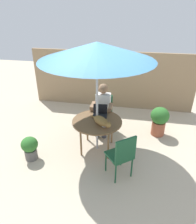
{
  "coord_description": "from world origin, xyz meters",
  "views": [
    {
      "loc": [
        0.7,
        -3.59,
        2.82
      ],
      "look_at": [
        0.0,
        0.1,
        0.85
      ],
      "focal_mm": 33.2,
      "sensor_mm": 36.0,
      "label": 1
    }
  ],
  "objects_px": {
    "laptop": "(100,112)",
    "potted_plant_near_fence": "(30,147)",
    "person_seated": "(103,107)",
    "chair_occupied": "(104,110)",
    "patio_table": "(97,123)",
    "chair_empty": "(122,154)",
    "potted_plant_by_chair": "(159,120)",
    "cat": "(102,122)",
    "patio_umbrella": "(97,51)"
  },
  "relations": [
    {
      "from": "laptop",
      "to": "potted_plant_by_chair",
      "type": "height_order",
      "value": "laptop"
    },
    {
      "from": "laptop",
      "to": "cat",
      "type": "height_order",
      "value": "laptop"
    },
    {
      "from": "patio_umbrella",
      "to": "cat",
      "type": "xyz_separation_m",
      "value": [
        0.12,
        -0.16,
        -1.31
      ]
    },
    {
      "from": "chair_empty",
      "to": "potted_plant_by_chair",
      "type": "height_order",
      "value": "chair_empty"
    },
    {
      "from": "patio_table",
      "to": "person_seated",
      "type": "bearing_deg",
      "value": 90.0
    },
    {
      "from": "chair_empty",
      "to": "person_seated",
      "type": "relative_size",
      "value": 0.72
    },
    {
      "from": "patio_umbrella",
      "to": "potted_plant_by_chair",
      "type": "xyz_separation_m",
      "value": [
        1.33,
        0.83,
        -1.69
      ]
    },
    {
      "from": "person_seated",
      "to": "laptop",
      "type": "distance_m",
      "value": 0.42
    },
    {
      "from": "laptop",
      "to": "potted_plant_by_chair",
      "type": "distance_m",
      "value": 1.47
    },
    {
      "from": "patio_table",
      "to": "chair_occupied",
      "type": "height_order",
      "value": "chair_occupied"
    },
    {
      "from": "potted_plant_by_chair",
      "to": "person_seated",
      "type": "bearing_deg",
      "value": -173.51
    },
    {
      "from": "laptop",
      "to": "patio_umbrella",
      "type": "bearing_deg",
      "value": -93.24
    },
    {
      "from": "laptop",
      "to": "cat",
      "type": "xyz_separation_m",
      "value": [
        0.11,
        -0.43,
        0.02
      ]
    },
    {
      "from": "patio_table",
      "to": "laptop",
      "type": "xyz_separation_m",
      "value": [
        0.02,
        0.27,
        0.12
      ]
    },
    {
      "from": "patio_table",
      "to": "chair_empty",
      "type": "xyz_separation_m",
      "value": [
        0.58,
        -0.73,
        -0.12
      ]
    },
    {
      "from": "patio_umbrella",
      "to": "potted_plant_near_fence",
      "type": "bearing_deg",
      "value": -155.72
    },
    {
      "from": "person_seated",
      "to": "potted_plant_near_fence",
      "type": "relative_size",
      "value": 2.45
    },
    {
      "from": "chair_empty",
      "to": "person_seated",
      "type": "bearing_deg",
      "value": 112.33
    },
    {
      "from": "cat",
      "to": "patio_table",
      "type": "bearing_deg",
      "value": 128.22
    },
    {
      "from": "chair_occupied",
      "to": "chair_empty",
      "type": "xyz_separation_m",
      "value": [
        0.58,
        -1.57,
        0.0
      ]
    },
    {
      "from": "chair_occupied",
      "to": "patio_table",
      "type": "bearing_deg",
      "value": -90.0
    },
    {
      "from": "patio_table",
      "to": "cat",
      "type": "bearing_deg",
      "value": -51.78
    },
    {
      "from": "person_seated",
      "to": "potted_plant_by_chair",
      "type": "height_order",
      "value": "person_seated"
    },
    {
      "from": "chair_occupied",
      "to": "cat",
      "type": "bearing_deg",
      "value": -82.94
    },
    {
      "from": "patio_umbrella",
      "to": "chair_occupied",
      "type": "bearing_deg",
      "value": 90.0
    },
    {
      "from": "chair_empty",
      "to": "potted_plant_near_fence",
      "type": "xyz_separation_m",
      "value": [
        -1.84,
        0.17,
        -0.24
      ]
    },
    {
      "from": "patio_umbrella",
      "to": "potted_plant_near_fence",
      "type": "relative_size",
      "value": 4.49
    },
    {
      "from": "chair_empty",
      "to": "laptop",
      "type": "bearing_deg",
      "value": 119.4
    },
    {
      "from": "patio_umbrella",
      "to": "person_seated",
      "type": "xyz_separation_m",
      "value": [
        0.0,
        0.68,
        -1.4
      ]
    },
    {
      "from": "cat",
      "to": "potted_plant_near_fence",
      "type": "relative_size",
      "value": 1.0
    },
    {
      "from": "patio_table",
      "to": "patio_umbrella",
      "type": "relative_size",
      "value": 0.45
    },
    {
      "from": "chair_occupied",
      "to": "laptop",
      "type": "xyz_separation_m",
      "value": [
        0.02,
        -0.57,
        0.24
      ]
    },
    {
      "from": "chair_occupied",
      "to": "person_seated",
      "type": "relative_size",
      "value": 0.72
    },
    {
      "from": "potted_plant_near_fence",
      "to": "potted_plant_by_chair",
      "type": "bearing_deg",
      "value": 28.38
    },
    {
      "from": "patio_table",
      "to": "chair_occupied",
      "type": "relative_size",
      "value": 1.15
    },
    {
      "from": "cat",
      "to": "potted_plant_by_chair",
      "type": "relative_size",
      "value": 0.7
    },
    {
      "from": "patio_table",
      "to": "patio_umbrella",
      "type": "height_order",
      "value": "patio_umbrella"
    },
    {
      "from": "laptop",
      "to": "potted_plant_near_fence",
      "type": "height_order",
      "value": "laptop"
    },
    {
      "from": "chair_empty",
      "to": "potted_plant_by_chair",
      "type": "xyz_separation_m",
      "value": [
        0.75,
        1.57,
        -0.12
      ]
    },
    {
      "from": "person_seated",
      "to": "laptop",
      "type": "bearing_deg",
      "value": -87.88
    },
    {
      "from": "patio_umbrella",
      "to": "chair_empty",
      "type": "bearing_deg",
      "value": -51.67
    },
    {
      "from": "patio_table",
      "to": "person_seated",
      "type": "distance_m",
      "value": 0.68
    },
    {
      "from": "cat",
      "to": "chair_occupied",
      "type": "bearing_deg",
      "value": 97.06
    },
    {
      "from": "patio_table",
      "to": "potted_plant_by_chair",
      "type": "distance_m",
      "value": 1.59
    },
    {
      "from": "potted_plant_near_fence",
      "to": "chair_occupied",
      "type": "bearing_deg",
      "value": 48.15
    },
    {
      "from": "laptop",
      "to": "potted_plant_near_fence",
      "type": "xyz_separation_m",
      "value": [
        -1.27,
        -0.84,
        -0.48
      ]
    },
    {
      "from": "chair_occupied",
      "to": "potted_plant_near_fence",
      "type": "bearing_deg",
      "value": -131.85
    },
    {
      "from": "chair_occupied",
      "to": "laptop",
      "type": "height_order",
      "value": "laptop"
    },
    {
      "from": "cat",
      "to": "chair_empty",
      "type": "bearing_deg",
      "value": -51.64
    },
    {
      "from": "laptop",
      "to": "potted_plant_by_chair",
      "type": "xyz_separation_m",
      "value": [
        1.32,
        0.56,
        -0.36
      ]
    }
  ]
}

